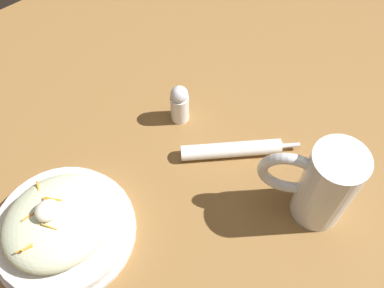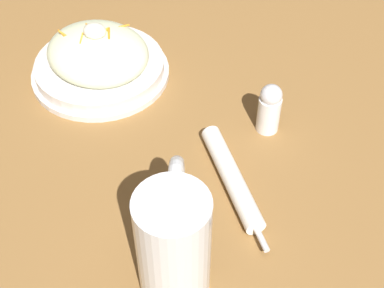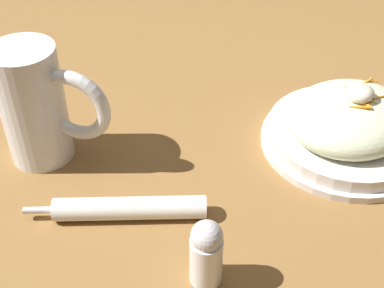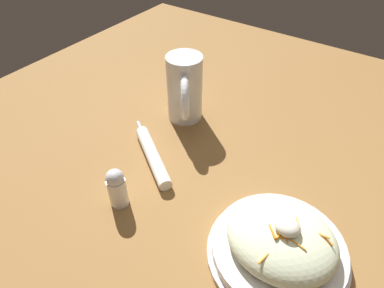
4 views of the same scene
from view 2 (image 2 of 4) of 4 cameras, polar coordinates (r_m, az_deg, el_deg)
ground_plane at (r=0.81m, az=-5.55°, el=-2.98°), size 1.43×1.43×0.00m
salad_plate at (r=0.96m, az=-9.57°, el=8.56°), size 0.24×0.24×0.10m
beer_mug at (r=0.65m, az=-1.87°, el=-10.59°), size 0.12×0.14×0.17m
napkin_roll at (r=0.79m, az=4.14°, el=-3.49°), size 0.19×0.14×0.03m
salt_shaker at (r=0.85m, az=7.99°, el=3.71°), size 0.04×0.04×0.09m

